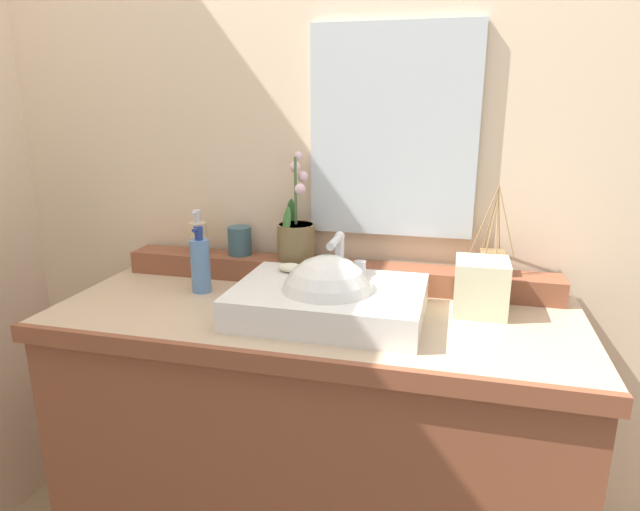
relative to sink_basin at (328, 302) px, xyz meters
The scene contains 12 objects.
wall_back 0.56m from the sink_basin, 96.42° to the left, with size 2.93×0.20×2.50m, color beige.
vanity_cabinet 0.46m from the sink_basin, 140.83° to the left, with size 1.34×0.57×0.84m.
back_ledge 0.26m from the sink_basin, 100.65° to the left, with size 1.27×0.10×0.07m, color brown.
sink_basin is the anchor object (origin of this frame).
soap_bar 0.17m from the sink_basin, 141.54° to the left, with size 0.07×0.04×0.02m, color beige.
potted_plant 0.32m from the sink_basin, 121.63° to the left, with size 0.11×0.12×0.31m.
soap_dispenser 0.53m from the sink_basin, 152.44° to the left, with size 0.05×0.06×0.14m.
tumbler_cup 0.44m from the sink_basin, 141.96° to the left, with size 0.07×0.07×0.09m, color #33535D.
reed_diffuser 0.48m from the sink_basin, 33.41° to the left, with size 0.12×0.10×0.24m.
lotion_bottle 0.40m from the sink_basin, 165.79° to the left, with size 0.05×0.06×0.19m.
tissue_box 0.39m from the sink_basin, 19.35° to the left, with size 0.13×0.13×0.14m, color beige.
mirror 0.51m from the sink_basin, 71.35° to the left, with size 0.46×0.02×0.58m, color silver.
Camera 1 is at (0.34, -1.28, 1.36)m, focal length 30.79 mm.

